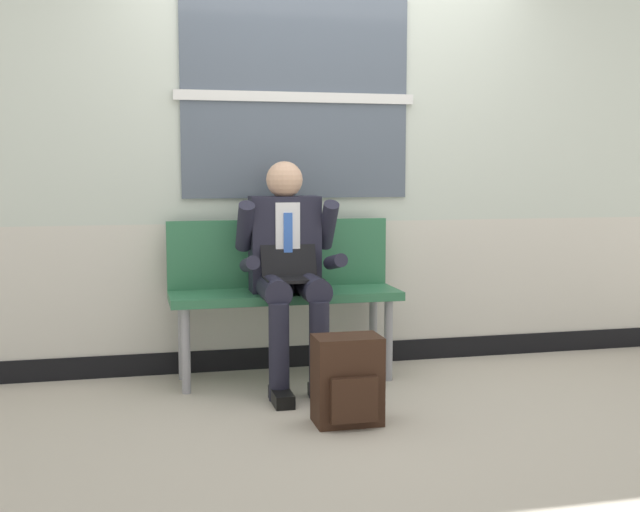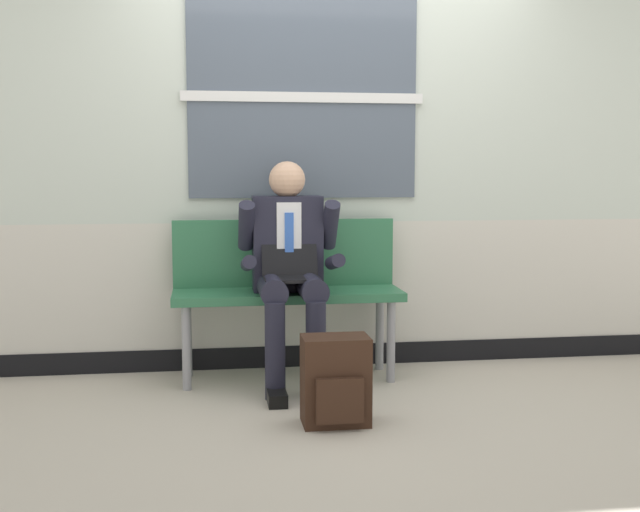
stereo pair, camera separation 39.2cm
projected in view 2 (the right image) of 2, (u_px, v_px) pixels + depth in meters
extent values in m
plane|color=#B2A899|center=(354.00, 394.00, 4.35)|extent=(18.00, 18.00, 0.00)
cube|color=beige|center=(333.00, 37.00, 4.84)|extent=(5.88, 0.12, 2.26)
cube|color=beige|center=(333.00, 282.00, 5.00)|extent=(5.88, 0.12, 0.77)
cube|color=black|center=(333.00, 352.00, 5.05)|extent=(5.88, 0.14, 0.13)
cube|color=#4C5666|center=(303.00, 97.00, 4.78)|extent=(1.39, 0.02, 1.21)
cube|color=silver|center=(304.00, 97.00, 4.77)|extent=(1.47, 0.03, 0.06)
cube|color=#2D6B47|center=(288.00, 295.00, 4.61)|extent=(1.33, 0.42, 0.05)
cube|color=#2D6B47|center=(284.00, 253.00, 4.77)|extent=(1.33, 0.04, 0.40)
cylinder|color=gray|center=(186.00, 348.00, 4.41)|extent=(0.05, 0.05, 0.48)
cylinder|color=gray|center=(188.00, 337.00, 4.71)|extent=(0.05, 0.05, 0.48)
cylinder|color=gray|center=(391.00, 342.00, 4.58)|extent=(0.05, 0.05, 0.48)
cylinder|color=gray|center=(380.00, 331.00, 4.87)|extent=(0.05, 0.05, 0.48)
cylinder|color=#1E1E2D|center=(272.00, 289.00, 4.38)|extent=(0.15, 0.40, 0.15)
cylinder|color=#1E1E2D|center=(275.00, 351.00, 4.23)|extent=(0.11, 0.11, 0.53)
cube|color=black|center=(276.00, 396.00, 4.20)|extent=(0.10, 0.26, 0.07)
cylinder|color=#1E1E2D|center=(311.00, 288.00, 4.42)|extent=(0.15, 0.40, 0.15)
cylinder|color=#1E1E2D|center=(316.00, 350.00, 4.26)|extent=(0.11, 0.11, 0.53)
cube|color=black|center=(317.00, 394.00, 4.23)|extent=(0.10, 0.26, 0.07)
cube|color=#1E1E2D|center=(287.00, 244.00, 4.58)|extent=(0.40, 0.18, 0.55)
cube|color=silver|center=(289.00, 236.00, 4.48)|extent=(0.14, 0.01, 0.38)
cube|color=blue|center=(289.00, 242.00, 4.48)|extent=(0.05, 0.01, 0.33)
sphere|color=tan|center=(287.00, 180.00, 4.54)|extent=(0.21, 0.21, 0.21)
cylinder|color=#1E1E2D|center=(246.00, 226.00, 4.47)|extent=(0.09, 0.25, 0.30)
cylinder|color=#1E1E2D|center=(248.00, 263.00, 4.32)|extent=(0.08, 0.27, 0.12)
cylinder|color=#1E1E2D|center=(330.00, 225.00, 4.53)|extent=(0.09, 0.25, 0.30)
cylinder|color=#1E1E2D|center=(335.00, 262.00, 4.39)|extent=(0.08, 0.27, 0.12)
cube|color=black|center=(292.00, 279.00, 4.36)|extent=(0.31, 0.22, 0.02)
cube|color=black|center=(289.00, 257.00, 4.48)|extent=(0.31, 0.08, 0.21)
cube|color=#331E14|center=(335.00, 380.00, 3.83)|extent=(0.32, 0.21, 0.43)
cube|color=#331E14|center=(340.00, 401.00, 3.71)|extent=(0.23, 0.04, 0.22)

